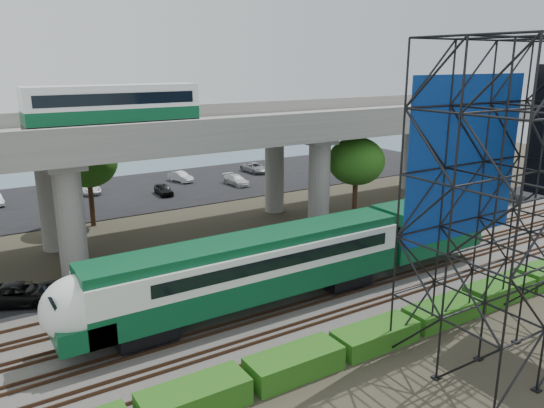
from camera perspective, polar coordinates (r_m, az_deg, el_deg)
ground at (r=30.83m, az=4.05°, el=-11.97°), size 140.00×140.00×0.00m
ballast_bed at (r=32.24m, az=1.93°, el=-10.46°), size 90.00×12.00×0.20m
service_road at (r=39.02m, az=-5.11°, el=-5.92°), size 90.00×5.00×0.08m
parking_lot at (r=60.03m, az=-15.42°, el=1.13°), size 90.00×18.00×0.08m
harbor_water at (r=80.95m, az=-20.04°, el=4.28°), size 140.00×40.00×0.03m
rail_tracks at (r=32.17m, az=1.93°, el=-10.17°), size 90.00×9.52×0.16m
commuter_train at (r=30.96m, az=1.44°, el=-5.97°), size 29.30×3.06×4.30m
overpass at (r=41.65m, az=-9.37°, el=6.93°), size 80.00×12.00×12.40m
scaffold_tower at (r=27.09m, az=24.72°, el=-0.29°), size 9.36×6.36×15.00m
hedge_strip at (r=28.25m, az=11.07°, el=-13.65°), size 34.60×1.80×1.20m
trees at (r=40.84m, az=-14.80°, el=2.69°), size 40.94×16.94×7.69m
suv at (r=35.03m, az=-25.36°, el=-8.73°), size 5.12×3.88×1.29m
parked_cars at (r=59.78m, az=-14.09°, el=1.79°), size 35.90×9.51×1.26m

